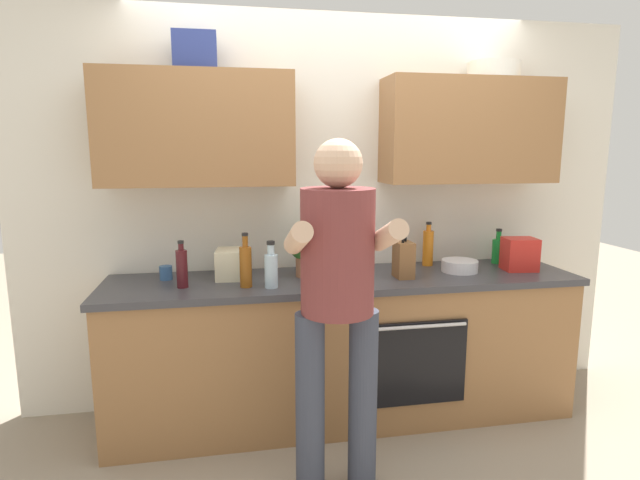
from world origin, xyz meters
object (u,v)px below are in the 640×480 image
(bottle_syrup, at_px, (246,265))
(mixing_bowl, at_px, (460,266))
(cup_tea, at_px, (166,273))
(grocery_bag_crisps, at_px, (520,254))
(bottle_wine, at_px, (182,268))
(bottle_hotsauce, at_px, (339,263))
(bottle_juice, at_px, (428,247))
(knife_block, at_px, (404,260))
(bottle_vinegar, at_px, (322,250))
(person_standing, at_px, (338,291))
(bottle_water, at_px, (271,269))
(bottle_soda, at_px, (498,250))
(potted_herb, at_px, (305,247))
(grocery_bag_rice, at_px, (230,264))

(bottle_syrup, xyz_separation_m, mixing_bowl, (1.34, 0.13, -0.09))
(cup_tea, relative_size, grocery_bag_crisps, 0.40)
(bottle_wine, bearing_deg, bottle_hotsauce, -5.52)
(bottle_wine, distance_m, bottle_juice, 1.58)
(bottle_juice, relative_size, cup_tea, 3.54)
(bottle_juice, relative_size, knife_block, 1.05)
(bottle_syrup, xyz_separation_m, grocery_bag_crisps, (1.73, 0.09, -0.02))
(bottle_vinegar, height_order, bottle_wine, bottle_vinegar)
(person_standing, distance_m, bottle_water, 0.60)
(bottle_vinegar, bearing_deg, bottle_water, -137.44)
(cup_tea, relative_size, mixing_bowl, 0.36)
(bottle_soda, height_order, cup_tea, bottle_soda)
(bottle_hotsauce, relative_size, bottle_soda, 1.28)
(person_standing, xyz_separation_m, knife_block, (0.54, 0.62, -0.00))
(bottle_hotsauce, bearing_deg, potted_herb, 127.55)
(bottle_syrup, xyz_separation_m, bottle_juice, (1.21, 0.33, -0.00))
(bottle_syrup, height_order, bottle_juice, bottle_syrup)
(bottle_vinegar, xyz_separation_m, potted_herb, (-0.12, -0.10, 0.04))
(bottle_juice, bearing_deg, potted_herb, -169.99)
(bottle_vinegar, height_order, bottle_hotsauce, bottle_vinegar)
(bottle_vinegar, xyz_separation_m, bottle_juice, (0.73, 0.05, -0.01))
(bottle_vinegar, relative_size, grocery_bag_rice, 1.51)
(cup_tea, height_order, knife_block, knife_block)
(potted_herb, bearing_deg, mixing_bowl, -3.20)
(bottle_water, relative_size, bottle_vinegar, 0.82)
(bottle_water, bearing_deg, potted_herb, 43.97)
(bottle_soda, bearing_deg, person_standing, -145.99)
(mixing_bowl, distance_m, grocery_bag_crisps, 0.40)
(bottle_vinegar, relative_size, grocery_bag_crisps, 1.55)
(bottle_syrup, distance_m, cup_tea, 0.53)
(bottle_wine, bearing_deg, bottle_water, -10.47)
(mixing_bowl, bearing_deg, bottle_juice, 122.72)
(bottle_vinegar, xyz_separation_m, cup_tea, (-0.94, -0.03, -0.10))
(bottle_vinegar, distance_m, bottle_syrup, 0.56)
(bottle_water, distance_m, bottle_wine, 0.50)
(bottle_vinegar, bearing_deg, bottle_hotsauce, -82.16)
(bottle_wine, xyz_separation_m, mixing_bowl, (1.69, 0.07, -0.08))
(bottle_water, distance_m, grocery_bag_crisps, 1.60)
(bottle_wine, distance_m, mixing_bowl, 1.69)
(bottle_wine, xyz_separation_m, grocery_bag_rice, (0.27, 0.17, -0.03))
(grocery_bag_rice, bearing_deg, knife_block, -9.52)
(bottle_water, bearing_deg, bottle_soda, 12.42)
(bottle_water, xyz_separation_m, bottle_hotsauce, (0.39, 0.01, 0.02))
(person_standing, distance_m, bottle_soda, 1.57)
(bottle_hotsauce, distance_m, bottle_wine, 0.88)
(bottle_wine, xyz_separation_m, grocery_bag_crisps, (2.08, 0.04, -0.01))
(bottle_syrup, relative_size, knife_block, 1.11)
(person_standing, distance_m, bottle_vinegar, 0.86)
(mixing_bowl, xyz_separation_m, grocery_bag_rice, (-1.42, 0.09, 0.05))
(grocery_bag_rice, bearing_deg, potted_herb, -4.77)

